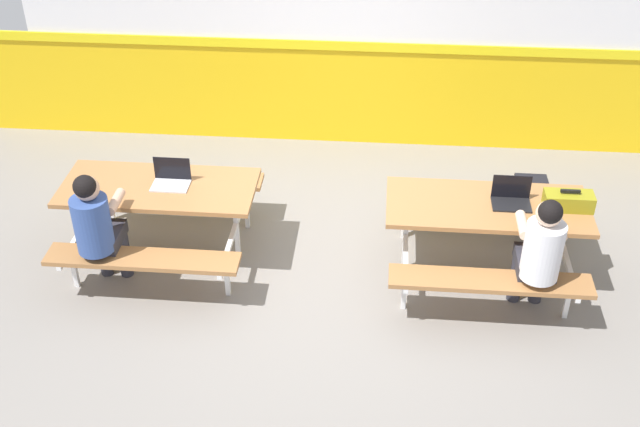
% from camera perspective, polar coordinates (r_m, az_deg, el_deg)
% --- Properties ---
extents(ground_plane, '(10.00, 10.00, 0.02)m').
position_cam_1_polar(ground_plane, '(7.21, 0.02, -3.55)').
color(ground_plane, gray).
extents(accent_backdrop, '(8.00, 0.14, 2.60)m').
position_cam_1_polar(accent_backdrop, '(8.63, 1.31, 12.66)').
color(accent_backdrop, yellow).
rests_on(accent_backdrop, ground).
extents(picnic_table_left, '(1.69, 1.56, 0.74)m').
position_cam_1_polar(picnic_table_left, '(7.10, -11.36, 0.80)').
color(picnic_table_left, '#9E6B3D').
rests_on(picnic_table_left, ground).
extents(picnic_table_right, '(1.69, 1.56, 0.74)m').
position_cam_1_polar(picnic_table_right, '(6.87, 11.75, -0.52)').
color(picnic_table_right, '#9E6B3D').
rests_on(picnic_table_right, ground).
extents(student_nearer, '(0.36, 0.53, 1.21)m').
position_cam_1_polar(student_nearer, '(6.70, -15.68, -0.69)').
color(student_nearer, '#2D2D38').
rests_on(student_nearer, ground).
extents(student_further, '(0.36, 0.53, 1.21)m').
position_cam_1_polar(student_further, '(6.40, 15.46, -2.49)').
color(student_further, '#2D2D38').
rests_on(student_further, ground).
extents(laptop_silver, '(0.32, 0.22, 0.22)m').
position_cam_1_polar(laptop_silver, '(6.99, -10.59, 2.40)').
color(laptop_silver, silver).
rests_on(laptop_silver, picnic_table_left).
extents(laptop_dark, '(0.32, 0.22, 0.22)m').
position_cam_1_polar(laptop_dark, '(6.81, 13.51, 1.07)').
color(laptop_dark, black).
rests_on(laptop_dark, picnic_table_right).
extents(toolbox_grey, '(0.40, 0.18, 0.18)m').
position_cam_1_polar(toolbox_grey, '(6.85, 17.34, 0.87)').
color(toolbox_grey, olive).
rests_on(toolbox_grey, picnic_table_right).
extents(backpack_dark, '(0.30, 0.22, 0.44)m').
position_cam_1_polar(backpack_dark, '(7.94, 14.66, 1.09)').
color(backpack_dark, black).
rests_on(backpack_dark, ground).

